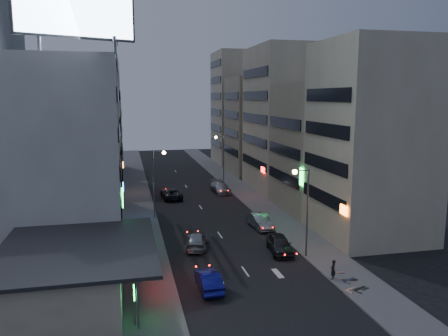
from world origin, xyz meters
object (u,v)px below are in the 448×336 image
object	(u,v)px
parked_car_right_mid	(260,221)
scooter_silver_a	(355,280)
person	(333,269)
scooter_silver_b	(343,266)
road_car_blue	(209,280)
scooter_blue	(353,271)
parked_car_right_far	(220,187)
road_car_silver	(196,241)
scooter_black_a	(364,279)
parked_car_right_near	(280,244)
scooter_black_b	(355,272)
parked_car_left	(171,193)

from	to	relation	value
parked_car_right_mid	scooter_silver_a	bearing A→B (deg)	-85.77
person	scooter_silver_b	size ratio (longest dim) A/B	0.97
road_car_blue	person	distance (m)	9.94
road_car_blue	scooter_blue	world-z (taller)	road_car_blue
parked_car_right_far	person	bearing A→B (deg)	-90.22
road_car_blue	person	xyz separation A→B (m)	(9.93, -0.58, 0.17)
scooter_blue	road_car_silver	bearing A→B (deg)	27.98
scooter_black_a	road_car_blue	bearing A→B (deg)	56.67
scooter_silver_b	parked_car_right_near	bearing A→B (deg)	43.21
road_car_silver	scooter_blue	world-z (taller)	road_car_silver
road_car_silver	scooter_black_a	bearing A→B (deg)	146.25
person	scooter_black_b	bearing A→B (deg)	127.78
parked_car_left	scooter_blue	bearing A→B (deg)	105.33
road_car_blue	scooter_silver_b	size ratio (longest dim) A/B	2.75
parked_car_right_mid	road_car_silver	size ratio (longest dim) A/B	1.00
parked_car_left	scooter_blue	size ratio (longest dim) A/B	3.06
person	parked_car_left	bearing A→B (deg)	-113.81
parked_car_left	parked_car_right_far	size ratio (longest dim) A/B	0.99
parked_car_right_mid	road_car_silver	distance (m)	9.30
parked_car_right_mid	parked_car_right_far	world-z (taller)	parked_car_right_mid
road_car_silver	parked_car_right_mid	bearing A→B (deg)	-135.53
parked_car_right_far	scooter_black_a	xyz separation A→B (m)	(3.53, -35.26, -0.09)
scooter_blue	scooter_black_b	distance (m)	0.22
parked_car_right_mid	scooter_silver_b	distance (m)	13.93
road_car_blue	scooter_black_b	bearing A→B (deg)	175.06
parked_car_left	parked_car_right_mid	bearing A→B (deg)	111.93
parked_car_right_mid	scooter_silver_a	xyz separation A→B (m)	(2.45, -16.44, -0.14)
parked_car_right_mid	scooter_black_a	xyz separation A→B (m)	(3.12, -16.54, -0.10)
scooter_blue	scooter_silver_b	world-z (taller)	scooter_blue
scooter_silver_a	scooter_blue	size ratio (longest dim) A/B	0.99
parked_car_right_far	scooter_silver_b	distance (m)	32.51
person	scooter_black_a	size ratio (longest dim) A/B	0.82
scooter_silver_b	parked_car_left	bearing A→B (deg)	32.32
road_car_silver	scooter_black_a	distance (m)	16.06
parked_car_right_near	person	size ratio (longest dim) A/B	3.05
parked_car_left	person	size ratio (longest dim) A/B	3.48
scooter_black_a	scooter_black_b	size ratio (longest dim) A/B	1.12
person	scooter_black_a	bearing A→B (deg)	93.15
person	scooter_black_b	world-z (taller)	person
scooter_silver_b	scooter_silver_a	bearing A→B (deg)	-177.62
parked_car_right_mid	scooter_silver_b	xyz separation A→B (m)	(2.93, -13.62, -0.19)
parked_car_right_far	scooter_silver_a	xyz separation A→B (m)	(2.86, -35.16, -0.14)
parked_car_right_mid	person	size ratio (longest dim) A/B	3.10
road_car_blue	scooter_silver_b	world-z (taller)	road_car_blue
parked_car_right_near	person	distance (m)	7.18
road_car_silver	scooter_black_a	xyz separation A→B (m)	(11.03, -11.67, -0.00)
parked_car_right_far	scooter_black_b	size ratio (longest dim) A/B	3.21
scooter_silver_a	scooter_silver_b	world-z (taller)	scooter_silver_a
scooter_black_a	scooter_black_b	distance (m)	1.41
parked_car_left	scooter_black_b	world-z (taller)	parked_car_left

